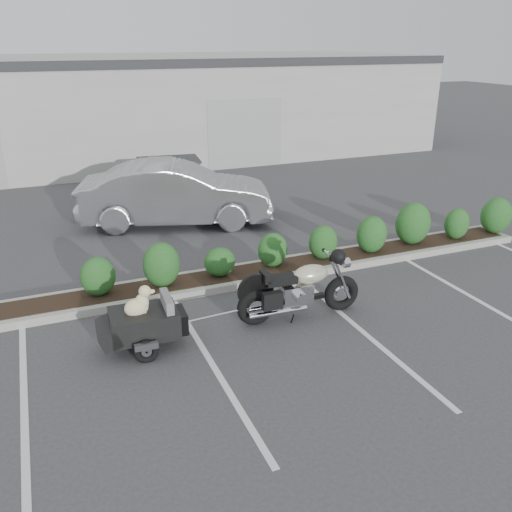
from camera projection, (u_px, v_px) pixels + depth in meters
name	position (u px, v px, depth m)	size (l,w,h in m)	color
ground	(283.00, 328.00, 9.41)	(90.00, 90.00, 0.00)	#38383A
planter_kerb	(282.00, 269.00, 11.62)	(12.00, 1.00, 0.15)	#9E9E93
building	(116.00, 105.00, 23.23)	(26.00, 10.00, 4.00)	#9EA099
motorcycle	(300.00, 290.00, 9.57)	(2.35, 0.79, 1.35)	black
pet_trailer	(143.00, 322.00, 8.63)	(1.88, 1.05, 1.12)	black
sedan	(176.00, 194.00, 14.40)	(1.76, 5.04, 1.66)	#A9A9B0
dumpster	(169.00, 178.00, 16.86)	(2.01, 1.50, 1.23)	navy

